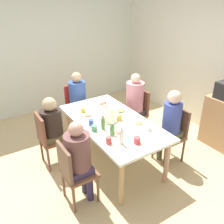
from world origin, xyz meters
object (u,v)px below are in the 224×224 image
chair_3 (174,132)px  cup_4 (94,128)px  plate_0 (120,132)px  plate_3 (103,104)px  plate_1 (88,115)px  dining_table (112,125)px  bottle_2 (112,130)px  bottle_3 (105,108)px  chair_2 (73,171)px  plate_4 (139,124)px  bottle_1 (121,136)px  cup_6 (119,117)px  chair_0 (138,110)px  cup_3 (109,140)px  person_4 (53,125)px  cup_7 (149,127)px  bottle_0 (103,123)px  person_3 (171,121)px  person_2 (79,155)px  cup_5 (137,140)px  chair_1 (77,105)px  cup_2 (112,114)px  person_1 (78,97)px  chair_4 (48,137)px  person_0 (134,100)px  cup_1 (91,123)px  plate_2 (121,111)px

chair_3 → cup_4: bearing=-105.8°
plate_0 → plate_3: size_ratio=1.11×
plate_1 → dining_table: bearing=35.3°
bottle_2 → bottle_3: bottle_3 is taller
chair_2 → plate_4: (-0.16, 1.15, 0.25)m
plate_3 → bottle_1: (1.16, -0.41, 0.10)m
cup_6 → chair_0: bearing=123.4°
cup_6 → bottle_1: bottle_1 is taller
dining_table → cup_4: 0.41m
cup_3 → person_4: bearing=-156.6°
cup_7 → bottle_2: 0.54m
bottle_0 → chair_0: bearing=118.6°
plate_1 → cup_6: (0.36, 0.35, 0.03)m
cup_3 → bottle_1: 0.17m
plate_3 → dining_table: bearing=-17.4°
chair_0 → person_3: size_ratio=0.73×
person_2 → cup_5: bearing=73.3°
plate_0 → cup_4: bearing=-132.6°
cup_6 → cup_7: 0.51m
plate_1 → cup_7: 0.99m
chair_1 → bottle_3: size_ratio=4.63×
chair_3 → chair_2: bearing=-90.0°
cup_2 → cup_7: (0.64, 0.21, 0.01)m
bottle_2 → cup_4: bearing=-146.3°
person_3 → chair_1: bearing=-156.4°
person_1 → plate_1: 0.93m
cup_3 → bottle_2: 0.22m
cup_3 → plate_4: bearing=106.4°
plate_1 → cup_3: bearing=-8.9°
plate_4 → cup_2: bearing=-157.3°
person_3 → chair_3: bearing=90.0°
chair_4 → cup_4: bearing=40.7°
person_0 → person_4: bearing=-90.0°
chair_0 → chair_1: 1.21m
person_2 → cup_6: bearing=116.0°
plate_1 → person_1: bearing=165.4°
chair_3 → cup_4: size_ratio=7.52×
chair_4 → bottle_1: (1.05, 0.64, 0.36)m
person_4 → cup_5: bearing=32.3°
cup_1 → cup_2: size_ratio=0.99×
chair_4 → person_4: (-0.00, 0.09, 0.19)m
cup_3 → person_3: bearing=91.5°
chair_1 → bottle_2: bearing=-7.4°
bottle_3 → plate_3: bearing=156.6°
bottle_1 → plate_3: bearing=160.5°
person_4 → plate_1: size_ratio=4.90×
cup_4 → bottle_2: 0.28m
plate_2 → plate_3: 0.41m
plate_1 → plate_4: size_ratio=1.16×
cup_2 → plate_2: bearing=100.4°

